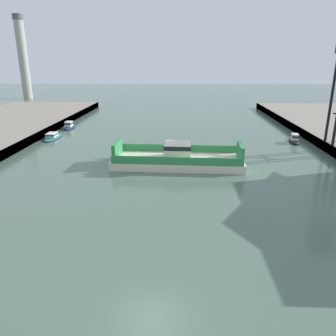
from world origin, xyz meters
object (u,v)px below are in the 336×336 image
(smokestack_distant_a, at_px, (23,55))
(moored_boat_mid_left, at_px, (69,126))
(chain_ferry, at_px, (178,158))
(moored_boat_far_left, at_px, (53,136))
(moored_boat_far_right, at_px, (294,139))

(smokestack_distant_a, bearing_deg, moored_boat_mid_left, -58.37)
(chain_ferry, height_order, smokestack_distant_a, smokestack_distant_a)
(chain_ferry, relative_size, smokestack_distant_a, 0.61)
(chain_ferry, bearing_deg, moored_boat_far_left, 146.78)
(chain_ferry, xyz_separation_m, smokestack_distant_a, (-60.42, 84.16, 15.33))
(moored_boat_far_right, distance_m, smokestack_distant_a, 108.37)
(moored_boat_far_left, relative_size, moored_boat_far_right, 1.36)
(moored_boat_far_left, bearing_deg, smokestack_distant_a, 117.84)
(moored_boat_mid_left, relative_size, smokestack_distant_a, 0.18)
(moored_boat_far_left, height_order, smokestack_distant_a, smokestack_distant_a)
(moored_boat_far_left, xyz_separation_m, smokestack_distant_a, (-35.99, 68.16, 15.93))
(chain_ferry, distance_m, moored_boat_mid_left, 35.33)
(moored_boat_mid_left, relative_size, moored_boat_far_right, 1.00)
(chain_ferry, xyz_separation_m, moored_boat_far_left, (-24.42, 16.00, -0.60))
(moored_boat_far_right, bearing_deg, smokestack_distant_a, 139.67)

